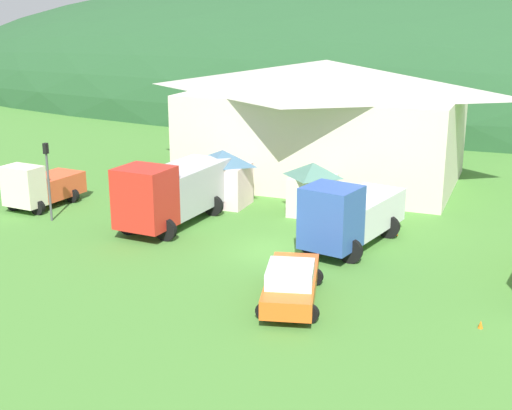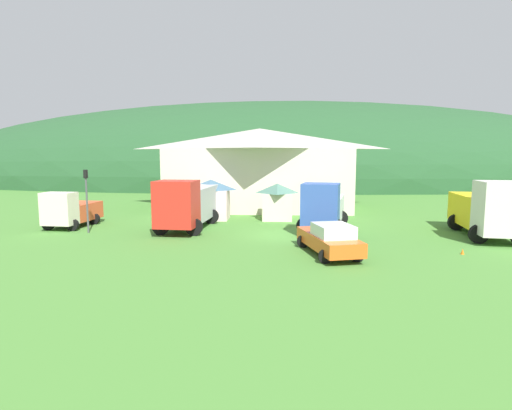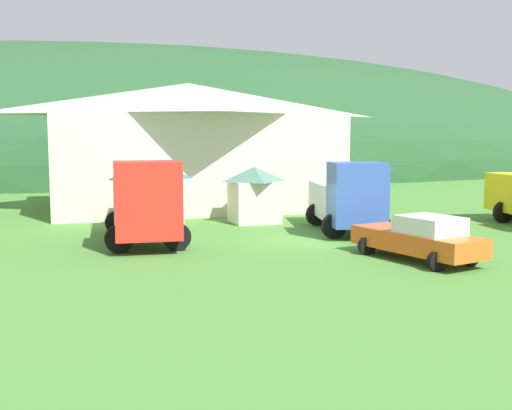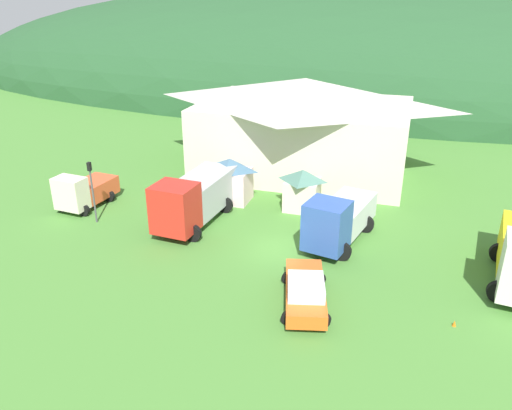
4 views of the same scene
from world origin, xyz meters
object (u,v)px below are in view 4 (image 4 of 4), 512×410
(light_truck_cream, at_px, (84,191))
(traffic_cone_mid_row, at_px, (454,326))
(service_pickup_orange, at_px, (305,291))
(play_shed_cream, at_px, (302,189))
(crane_truck_red, at_px, (194,197))
(play_shed_pink, at_px, (230,179))
(traffic_cone_near_pickup, at_px, (370,229))
(traffic_light_west, at_px, (92,186))
(box_truck_blue, at_px, (338,219))
(depot_building, at_px, (304,124))

(light_truck_cream, bearing_deg, traffic_cone_mid_row, 79.84)
(traffic_cone_mid_row, bearing_deg, service_pickup_orange, -176.45)
(play_shed_cream, relative_size, crane_truck_red, 0.37)
(play_shed_pink, height_order, traffic_cone_near_pickup, play_shed_pink)
(traffic_cone_near_pickup, height_order, traffic_cone_mid_row, traffic_cone_near_pickup)
(play_shed_cream, height_order, light_truck_cream, play_shed_cream)
(play_shed_cream, bearing_deg, traffic_cone_mid_row, -48.78)
(service_pickup_orange, bearing_deg, traffic_light_west, -122.99)
(box_truck_blue, distance_m, traffic_light_west, 15.72)
(box_truck_blue, distance_m, traffic_cone_mid_row, 9.31)
(traffic_cone_mid_row, bearing_deg, crane_truck_red, 157.33)
(play_shed_cream, relative_size, service_pickup_orange, 0.53)
(light_truck_cream, bearing_deg, play_shed_pink, 119.58)
(light_truck_cream, relative_size, service_pickup_orange, 0.86)
(service_pickup_orange, relative_size, traffic_light_west, 1.30)
(depot_building, height_order, traffic_cone_mid_row, depot_building)
(traffic_cone_near_pickup, bearing_deg, traffic_cone_mid_row, -62.77)
(service_pickup_orange, bearing_deg, crane_truck_red, -142.43)
(traffic_cone_near_pickup, distance_m, traffic_cone_mid_row, 10.16)
(light_truck_cream, relative_size, crane_truck_red, 0.60)
(depot_building, bearing_deg, service_pickup_orange, -77.08)
(play_shed_pink, height_order, box_truck_blue, box_truck_blue)
(play_shed_pink, height_order, crane_truck_red, crane_truck_red)
(light_truck_cream, distance_m, service_pickup_orange, 18.72)
(traffic_light_west, bearing_deg, service_pickup_orange, -18.86)
(depot_building, height_order, service_pickup_orange, depot_building)
(play_shed_cream, relative_size, light_truck_cream, 0.62)
(depot_building, distance_m, traffic_light_west, 17.84)
(play_shed_pink, bearing_deg, box_truck_blue, -27.45)
(depot_building, height_order, crane_truck_red, depot_building)
(depot_building, xyz_separation_m, light_truck_cream, (-12.87, -12.28, -2.73))
(box_truck_blue, bearing_deg, light_truck_cream, -78.16)
(light_truck_cream, bearing_deg, service_pickup_orange, 72.96)
(traffic_cone_near_pickup, bearing_deg, light_truck_cream, -173.10)
(play_shed_cream, height_order, service_pickup_orange, play_shed_cream)
(box_truck_blue, bearing_deg, traffic_light_west, -71.20)
(play_shed_pink, distance_m, light_truck_cream, 10.26)
(crane_truck_red, bearing_deg, traffic_cone_near_pickup, 106.68)
(crane_truck_red, relative_size, traffic_cone_near_pickup, 12.06)
(play_shed_cream, height_order, traffic_cone_near_pickup, play_shed_cream)
(box_truck_blue, height_order, traffic_light_west, traffic_light_west)
(play_shed_cream, xyz_separation_m, box_truck_blue, (3.15, -4.43, 0.13))
(traffic_light_west, relative_size, traffic_cone_near_pickup, 6.42)
(depot_building, bearing_deg, play_shed_pink, -113.65)
(play_shed_cream, height_order, traffic_light_west, traffic_light_west)
(crane_truck_red, height_order, traffic_cone_near_pickup, crane_truck_red)
(traffic_cone_mid_row, bearing_deg, traffic_cone_near_pickup, 117.23)
(play_shed_pink, distance_m, traffic_cone_mid_row, 18.50)
(play_shed_pink, distance_m, service_pickup_orange, 13.87)
(box_truck_blue, relative_size, traffic_cone_near_pickup, 11.07)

